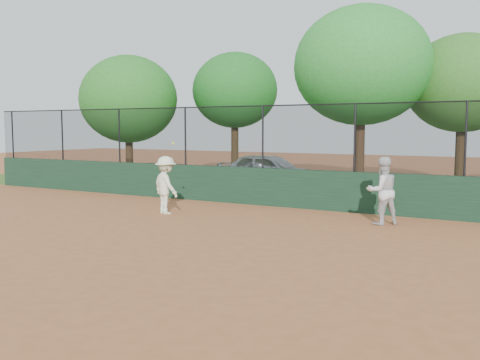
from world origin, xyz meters
The scene contains 11 objects.
ground centered at (0.00, 0.00, 0.00)m, with size 80.00×80.00×0.00m, color #A25C34.
back_wall centered at (0.00, 6.00, 0.60)m, with size 26.00×0.20×1.20m, color #193823.
grass_strip centered at (0.00, 12.00, 0.00)m, with size 36.00×12.00×0.01m, color #304D18.
parked_car centered at (-2.19, 9.97, 0.74)m, with size 1.75×4.34×1.48m, color #B2B6BC.
player_second centered at (3.74, 4.42, 0.87)m, with size 0.85×0.66×1.74m, color silver.
player_main centered at (-2.13, 3.07, 0.84)m, with size 1.24×1.01×2.09m.
fence_assembly centered at (-0.03, 6.00, 2.24)m, with size 26.00×0.06×2.00m.
tree_0 centered at (-9.72, 10.24, 3.81)m, with size 4.72×4.29×5.86m.
tree_1 centered at (-5.52, 12.96, 4.24)m, with size 4.13×3.75×6.04m.
tree_2 centered at (1.12, 11.14, 4.84)m, with size 5.28×4.80×7.13m.
tree_3 centered at (4.53, 12.93, 4.17)m, with size 4.34×3.95×6.06m.
Camera 1 is at (7.21, -9.23, 2.48)m, focal length 40.00 mm.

